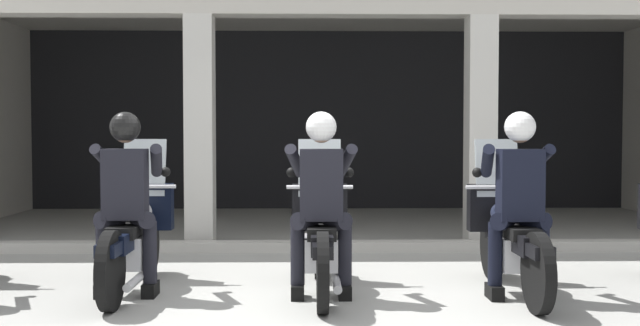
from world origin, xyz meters
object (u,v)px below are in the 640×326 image
motorcycle_center (321,235)px  motorcycle_right (509,235)px  motorcycle_left (135,234)px  police_officer_center (321,188)px  police_officer_right (519,188)px  police_officer_left (126,188)px

motorcycle_center → motorcycle_right: bearing=-3.8°
motorcycle_left → motorcycle_center: 1.67m
motorcycle_right → motorcycle_center: bearing=171.9°
motorcycle_left → motorcycle_center: bearing=-8.1°
police_officer_center → police_officer_right: (1.67, -0.05, 0.00)m
motorcycle_left → police_officer_left: bearing=-94.9°
motorcycle_center → motorcycle_left: bearing=174.6°
police_officer_left → police_officer_right: bearing=-7.3°
police_officer_right → police_officer_left: bearing=171.1°
motorcycle_right → police_officer_right: 0.52m
police_officer_center → police_officer_right: 1.67m
police_officer_center → motorcycle_right: bearing=5.9°
police_officer_center → police_officer_right: bearing=-3.8°
police_officer_center → motorcycle_center: bearing=87.8°
police_officer_left → motorcycle_center: (1.67, 0.18, -0.44)m
motorcycle_center → motorcycle_right: (1.67, -0.05, 0.00)m
motorcycle_center → police_officer_right: 1.75m
police_officer_right → motorcycle_center: bearing=162.3°
police_officer_left → motorcycle_left: bearing=85.1°
police_officer_center → motorcycle_right: (1.67, 0.23, -0.44)m
motorcycle_right → police_officer_right: (-0.00, -0.28, 0.44)m
motorcycle_center → police_officer_right: size_ratio=1.29×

